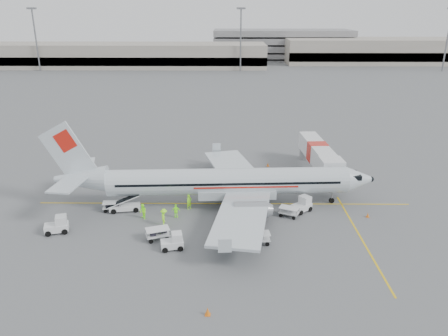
% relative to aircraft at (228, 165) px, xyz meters
% --- Properties ---
extents(ground, '(360.00, 360.00, 0.00)m').
position_rel_aircraft_xyz_m(ground, '(-0.50, 0.29, -5.06)').
color(ground, '#56595B').
extents(stripe_lead, '(44.00, 0.20, 0.01)m').
position_rel_aircraft_xyz_m(stripe_lead, '(-0.50, 0.29, -5.06)').
color(stripe_lead, yellow).
rests_on(stripe_lead, ground).
extents(stripe_cross, '(0.20, 20.00, 0.01)m').
position_rel_aircraft_xyz_m(stripe_cross, '(13.50, -7.71, -5.06)').
color(stripe_cross, yellow).
rests_on(stripe_cross, ground).
extents(terminal_west, '(110.00, 22.00, 9.00)m').
position_rel_aircraft_xyz_m(terminal_west, '(-40.50, 130.29, -0.56)').
color(terminal_west, gray).
rests_on(terminal_west, ground).
extents(terminal_east, '(90.00, 26.00, 10.00)m').
position_rel_aircraft_xyz_m(terminal_east, '(69.50, 145.29, -0.06)').
color(terminal_east, gray).
rests_on(terminal_east, ground).
extents(parking_garage, '(62.00, 24.00, 14.00)m').
position_rel_aircraft_xyz_m(parking_garage, '(24.50, 160.29, 1.94)').
color(parking_garage, slate).
rests_on(parking_garage, ground).
extents(treeline, '(300.00, 3.00, 6.00)m').
position_rel_aircraft_xyz_m(treeline, '(-0.50, 175.29, -2.06)').
color(treeline, black).
rests_on(treeline, ground).
extents(mast_west, '(3.20, 1.20, 22.00)m').
position_rel_aircraft_xyz_m(mast_west, '(-70.50, 118.29, 5.94)').
color(mast_west, slate).
rests_on(mast_west, ground).
extents(mast_center, '(3.20, 1.20, 22.00)m').
position_rel_aircraft_xyz_m(mast_center, '(4.50, 118.29, 5.94)').
color(mast_center, slate).
rests_on(mast_center, ground).
extents(mast_east, '(3.20, 1.20, 22.00)m').
position_rel_aircraft_xyz_m(mast_east, '(79.50, 118.29, 5.94)').
color(mast_east, slate).
rests_on(mast_east, ground).
extents(aircraft, '(38.13, 30.61, 10.12)m').
position_rel_aircraft_xyz_m(aircraft, '(0.00, 0.00, 0.00)').
color(aircraft, silver).
rests_on(aircraft, ground).
extents(jet_bridge, '(4.23, 17.08, 4.44)m').
position_rel_aircraft_xyz_m(jet_bridge, '(12.38, 10.57, -2.84)').
color(jet_bridge, silver).
rests_on(jet_bridge, ground).
extents(belt_loader, '(4.82, 2.50, 2.48)m').
position_rel_aircraft_xyz_m(belt_loader, '(-11.85, -1.71, -3.82)').
color(belt_loader, silver).
rests_on(belt_loader, ground).
extents(tug_fore, '(2.57, 2.41, 1.74)m').
position_rel_aircraft_xyz_m(tug_fore, '(8.42, -1.71, -4.19)').
color(tug_fore, silver).
rests_on(tug_fore, ground).
extents(tug_mid, '(2.35, 1.64, 1.66)m').
position_rel_aircraft_xyz_m(tug_mid, '(-5.39, -10.16, -4.23)').
color(tug_mid, silver).
rests_on(tug_mid, ground).
extents(tug_aft, '(2.64, 1.95, 1.82)m').
position_rel_aircraft_xyz_m(tug_aft, '(-17.76, -7.00, -4.15)').
color(tug_aft, silver).
rests_on(tug_aft, ground).
extents(cart_loaded_a, '(2.64, 2.06, 1.21)m').
position_rel_aircraft_xyz_m(cart_loaded_a, '(-7.06, -8.33, -4.46)').
color(cart_loaded_a, silver).
rests_on(cart_loaded_a, ground).
extents(cart_loaded_b, '(2.23, 1.48, 1.09)m').
position_rel_aircraft_xyz_m(cart_loaded_b, '(-13.29, -1.74, -4.51)').
color(cart_loaded_b, silver).
rests_on(cart_loaded_b, ground).
extents(cart_empty_a, '(2.36, 1.55, 1.17)m').
position_rel_aircraft_xyz_m(cart_empty_a, '(3.03, -9.07, -4.48)').
color(cart_empty_a, silver).
rests_on(cart_empty_a, ground).
extents(cart_empty_b, '(2.44, 2.01, 1.10)m').
position_rel_aircraft_xyz_m(cart_empty_b, '(6.80, -3.03, -4.51)').
color(cart_empty_b, silver).
rests_on(cart_empty_b, ground).
extents(cone_nose, '(0.34, 0.34, 0.56)m').
position_rel_aircraft_xyz_m(cone_nose, '(15.59, -3.13, -4.78)').
color(cone_nose, orange).
rests_on(cone_nose, ground).
extents(cone_port, '(0.37, 0.37, 0.60)m').
position_rel_aircraft_xyz_m(cone_port, '(5.87, 13.47, -4.76)').
color(cone_port, orange).
rests_on(cone_port, ground).
extents(cone_stbd, '(0.42, 0.42, 0.69)m').
position_rel_aircraft_xyz_m(cone_stbd, '(-1.53, -19.84, -4.72)').
color(cone_stbd, orange).
rests_on(cone_stbd, ground).
extents(crew_a, '(0.79, 0.77, 1.83)m').
position_rel_aircraft_xyz_m(crew_a, '(-4.50, -1.21, -4.15)').
color(crew_a, '#94FF1F').
rests_on(crew_a, ground).
extents(crew_b, '(1.01, 1.06, 1.72)m').
position_rel_aircraft_xyz_m(crew_b, '(-9.38, -3.74, -4.20)').
color(crew_b, '#94FF1F').
rests_on(crew_b, ground).
extents(crew_c, '(0.89, 1.33, 1.92)m').
position_rel_aircraft_xyz_m(crew_c, '(-6.83, -5.29, -4.10)').
color(crew_c, '#94FF1F').
rests_on(crew_c, ground).
extents(crew_d, '(0.93, 0.39, 1.59)m').
position_rel_aircraft_xyz_m(crew_d, '(-5.76, -3.42, -4.27)').
color(crew_d, '#94FF1F').
rests_on(crew_d, ground).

